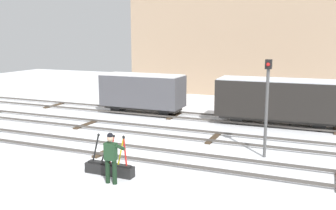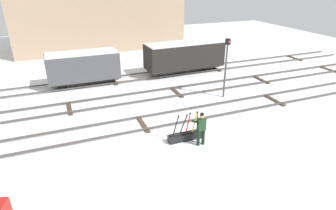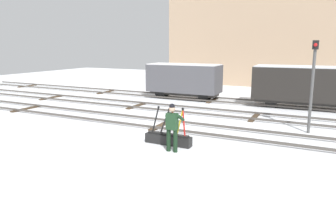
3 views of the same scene
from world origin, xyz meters
The scene contains 10 objects.
ground_plane centered at (0.00, 0.00, 0.00)m, with size 60.00×60.00×0.00m, color white.
track_main_line centered at (0.00, 0.00, 0.11)m, with size 44.00×1.94×0.18m.
track_siding_near centered at (0.00, 3.55, 0.11)m, with size 44.00×1.94×0.18m.
track_siding_far centered at (0.00, 7.48, 0.11)m, with size 44.00×1.94×0.18m.
switch_lever_frame centered at (1.50, -2.26, 0.25)m, with size 1.80×0.37×1.45m.
rail_worker centered at (1.96, -2.90, 0.95)m, with size 0.53×0.64×1.69m.
signal_post centered at (6.11, 1.75, 2.35)m, with size 0.24×0.32×3.83m.
apartment_building centered at (1.19, 19.14, 5.46)m, with size 17.57×6.13×10.91m.
freight_car_mid_siding centered at (5.89, 7.48, 1.42)m, with size 6.42×2.30×2.47m.
freight_car_near_switch centered at (-2.08, 7.48, 1.39)m, with size 4.98×1.93×2.41m.
Camera 1 is at (8.16, -13.00, 4.73)m, focal length 40.72 mm.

